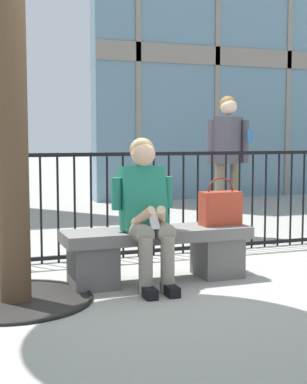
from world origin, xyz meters
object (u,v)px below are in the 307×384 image
stone_bench (158,249)px  bystander_at_railing (228,155)px  seated_person_with_phone (146,207)px  handbag_on_bench (220,207)px

stone_bench → bystander_at_railing: bearing=48.1°
stone_bench → seated_person_with_phone: bearing=-139.0°
seated_person_with_phone → handbag_on_bench: 0.74m
stone_bench → seated_person_with_phone: (-0.15, -0.13, 0.38)m
stone_bench → handbag_on_bench: handbag_on_bench is taller
seated_person_with_phone → handbag_on_bench: (0.73, 0.12, -0.04)m
handbag_on_bench → bystander_at_railing: bystander_at_railing is taller
seated_person_with_phone → bystander_at_railing: size_ratio=0.71×
stone_bench → handbag_on_bench: 0.67m
seated_person_with_phone → bystander_at_railing: 2.53m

